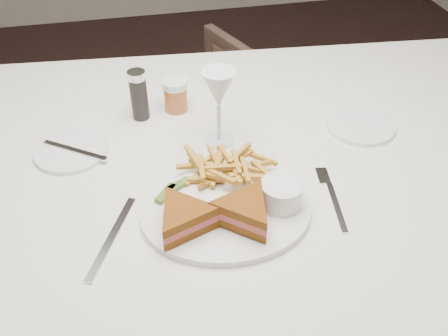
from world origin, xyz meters
TOP-DOWN VIEW (x-y plane):
  - table at (0.37, -0.15)m, footprint 1.70×1.21m
  - chair_far at (0.41, 0.66)m, footprint 0.78×0.75m
  - table_setting at (0.36, -0.18)m, footprint 0.82×0.60m

SIDE VIEW (x-z plane):
  - chair_far at x=0.41m, z-range 0.00..0.62m
  - table at x=0.37m, z-range 0.00..0.75m
  - table_setting at x=0.36m, z-range 0.70..0.88m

